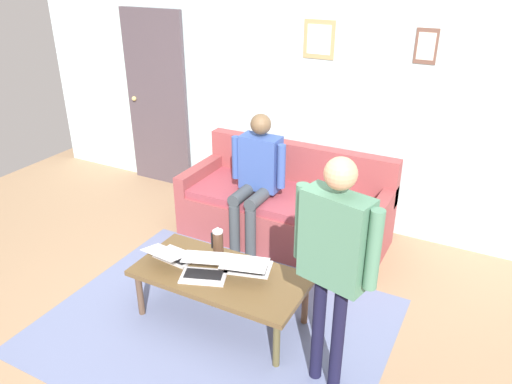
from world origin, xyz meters
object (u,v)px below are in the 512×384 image
object	(u,v)px
french_press	(218,242)
person_standing	(335,250)
laptop_center	(204,270)
laptop_left	(247,266)
couch	(286,209)
laptop_right	(172,255)
coffee_table	(221,278)
interior_door	(157,101)
person_seated	(257,174)

from	to	relation	value
french_press	person_standing	world-z (taller)	person_standing
french_press	laptop_center	bearing A→B (deg)	100.70
french_press	person_standing	xyz separation A→B (m)	(-1.09, 0.45, 0.49)
laptop_left	laptop_center	bearing A→B (deg)	34.90
laptop_left	french_press	world-z (taller)	french_press
laptop_left	french_press	bearing A→B (deg)	-18.52
couch	laptop_right	world-z (taller)	couch
laptop_right	person_standing	world-z (taller)	person_standing
coffee_table	interior_door	bearing A→B (deg)	-43.38
laptop_center	laptop_right	world-z (taller)	laptop_right
couch	person_seated	distance (m)	0.52
couch	person_seated	world-z (taller)	person_seated
laptop_left	laptop_right	bearing A→B (deg)	12.65
couch	french_press	world-z (taller)	couch
laptop_center	french_press	world-z (taller)	french_press
laptop_left	french_press	xyz separation A→B (m)	(0.32, -0.11, 0.06)
couch	person_standing	size ratio (longest dim) A/B	1.24
laptop_left	laptop_right	distance (m)	0.61
couch	person_seated	size ratio (longest dim) A/B	1.55
laptop_left	laptop_center	distance (m)	0.32
couch	french_press	distance (m)	1.17
person_standing	coffee_table	bearing A→B (deg)	-13.69
couch	french_press	size ratio (longest dim) A/B	8.28
person_standing	person_seated	bearing A→B (deg)	-48.13
laptop_center	person_standing	size ratio (longest dim) A/B	0.26
laptop_left	couch	bearing A→B (deg)	-78.37
laptop_left	person_standing	bearing A→B (deg)	156.06
couch	person_standing	bearing A→B (deg)	122.68
couch	coffee_table	bearing A→B (deg)	93.91
couch	person_standing	world-z (taller)	person_standing
laptop_right	person_seated	xyz separation A→B (m)	(-0.13, -1.16, 0.26)
coffee_table	person_seated	size ratio (longest dim) A/B	1.02
coffee_table	person_standing	size ratio (longest dim) A/B	0.82
interior_door	laptop_left	distance (m)	2.87
coffee_table	person_standing	xyz separation A→B (m)	(-0.93, 0.23, 0.64)
french_press	coffee_table	bearing A→B (deg)	125.01
laptop_left	person_seated	distance (m)	1.16
person_standing	couch	bearing A→B (deg)	-57.32
person_seated	laptop_right	bearing A→B (deg)	83.65
person_standing	person_seated	size ratio (longest dim) A/B	1.25
coffee_table	person_standing	distance (m)	1.15
laptop_center	laptop_right	bearing A→B (deg)	-8.86
laptop_right	person_standing	distance (m)	1.48
coffee_table	laptop_left	size ratio (longest dim) A/B	3.07
french_press	person_standing	bearing A→B (deg)	157.61
coffee_table	person_seated	world-z (taller)	person_seated
laptop_center	french_press	distance (m)	0.30
coffee_table	person_seated	bearing A→B (deg)	-75.40
couch	laptop_left	world-z (taller)	couch
coffee_table	laptop_center	bearing A→B (deg)	35.64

